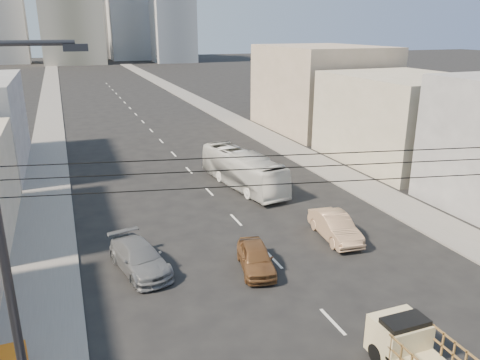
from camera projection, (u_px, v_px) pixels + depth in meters
sidewalk_left at (50, 110)px, 71.25m from camera, size 3.50×180.00×0.12m
sidewalk_right at (198, 102)px, 79.20m from camera, size 3.50×180.00×0.12m
lane_dashes at (147, 126)px, 60.15m from camera, size 0.15×104.00×0.01m
flatbed_pickup at (419, 352)px, 16.64m from camera, size 1.95×4.41×1.90m
city_bus at (243, 170)px, 36.86m from camera, size 3.80×10.39×2.83m
sedan_brown at (256, 258)px, 24.33m from camera, size 2.43×4.29×1.38m
sedan_tan at (335, 226)px, 27.94m from camera, size 2.08×4.78×1.53m
sedan_grey at (140, 258)px, 24.23m from camera, size 3.05×5.34×1.46m
streetlamp_left at (14, 286)px, 10.77m from camera, size 2.36×0.25×12.00m
bldg_right_mid at (403, 119)px, 43.29m from camera, size 11.00×14.00×8.00m
bldg_right_far at (320, 88)px, 57.36m from camera, size 12.00×16.00×10.00m
midrise_ne at (129, 5)px, 177.24m from camera, size 16.00×16.00×40.00m
midrise_nw at (1, 12)px, 158.85m from camera, size 15.00×15.00×34.00m
midrise_back at (93, 1)px, 185.88m from camera, size 18.00×18.00×44.00m
midrise_east at (173, 21)px, 165.40m from camera, size 14.00×14.00×28.00m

